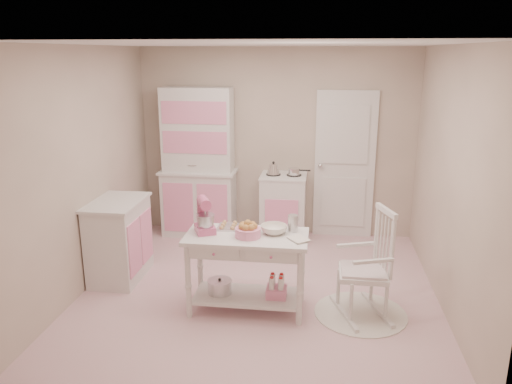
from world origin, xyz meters
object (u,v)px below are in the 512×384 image
at_px(stove, 283,207).
at_px(stand_mixer, 205,216).
at_px(work_table, 247,272).
at_px(rocking_chair, 364,263).
at_px(base_cabinet, 119,240).
at_px(hutch, 198,163).
at_px(bread_basket, 248,232).

relative_size(stove, stand_mixer, 2.71).
relative_size(stove, work_table, 0.77).
bearing_deg(work_table, stove, 84.32).
distance_m(rocking_chair, work_table, 1.15).
height_order(base_cabinet, work_table, base_cabinet).
relative_size(stove, base_cabinet, 1.00).
bearing_deg(hutch, base_cabinet, -110.04).
bearing_deg(hutch, stove, -2.39).
xyz_separation_m(hutch, rocking_chair, (2.14, -2.04, -0.49)).
relative_size(base_cabinet, rocking_chair, 0.84).
relative_size(stove, bread_basket, 3.68).
distance_m(stove, base_cabinet, 2.30).
bearing_deg(base_cabinet, hutch, 69.96).
distance_m(base_cabinet, bread_basket, 1.73).
xyz_separation_m(base_cabinet, stand_mixer, (1.14, -0.53, 0.51)).
distance_m(rocking_chair, bread_basket, 1.16).
bearing_deg(stove, rocking_chair, -64.71).
bearing_deg(work_table, bread_basket, -68.20).
height_order(stand_mixer, bread_basket, stand_mixer).
bearing_deg(bread_basket, hutch, 115.56).
bearing_deg(stove, base_cabinet, -139.86).
xyz_separation_m(hutch, work_table, (1.00, -2.08, -0.64)).
bearing_deg(stove, stand_mixer, -107.20).
height_order(hutch, stand_mixer, hutch).
bearing_deg(stove, hutch, 177.61).
distance_m(hutch, base_cabinet, 1.73).
distance_m(hutch, stand_mixer, 2.14).
distance_m(base_cabinet, rocking_chair, 2.75).
xyz_separation_m(stove, base_cabinet, (-1.76, -1.48, 0.00)).
relative_size(hutch, work_table, 1.73).
distance_m(hutch, stove, 1.33).
distance_m(stand_mixer, bread_basket, 0.46).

